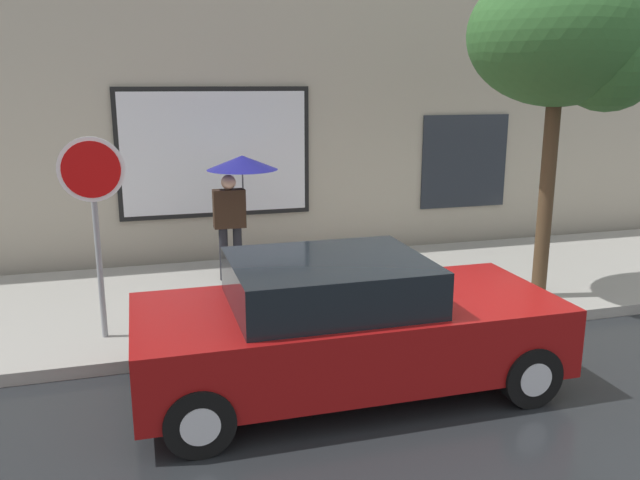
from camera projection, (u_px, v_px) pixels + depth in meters
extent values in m
plane|color=black|center=(447.00, 373.00, 7.32)|extent=(60.00, 60.00, 0.00)
cube|color=gray|center=(360.00, 288.00, 10.10)|extent=(20.00, 4.00, 0.15)
cube|color=#B2A893|center=(317.00, 65.00, 11.62)|extent=(20.00, 0.40, 7.00)
cube|color=black|center=(215.00, 153.00, 11.26)|extent=(3.35, 0.06, 2.25)
cube|color=silver|center=(216.00, 153.00, 11.23)|extent=(3.19, 0.03, 2.09)
cube|color=#262B33|center=(464.00, 161.00, 12.63)|extent=(1.80, 0.04, 1.80)
cone|color=#99999E|center=(537.00, 88.00, 12.55)|extent=(0.22, 0.24, 0.24)
cube|color=maroon|center=(348.00, 334.00, 6.83)|extent=(4.41, 1.84, 0.72)
cube|color=black|center=(329.00, 282.00, 6.62)|extent=(1.99, 1.62, 0.47)
cylinder|color=black|center=(452.00, 318.00, 8.13)|extent=(0.64, 0.22, 0.64)
cylinder|color=silver|center=(452.00, 318.00, 8.13)|extent=(0.35, 0.24, 0.35)
cylinder|color=black|center=(530.00, 375.00, 6.55)|extent=(0.64, 0.22, 0.64)
cylinder|color=silver|center=(530.00, 375.00, 6.55)|extent=(0.35, 0.24, 0.35)
cylinder|color=black|center=(184.00, 347.00, 7.25)|extent=(0.64, 0.22, 0.64)
cylinder|color=silver|center=(184.00, 347.00, 7.25)|extent=(0.35, 0.24, 0.35)
cylinder|color=black|center=(199.00, 421.00, 5.66)|extent=(0.64, 0.22, 0.64)
cylinder|color=silver|center=(199.00, 421.00, 5.66)|extent=(0.35, 0.24, 0.35)
cylinder|color=white|center=(408.00, 283.00, 9.06)|extent=(0.22, 0.22, 0.63)
sphere|color=#BBBBB7|center=(409.00, 262.00, 8.98)|extent=(0.23, 0.23, 0.23)
cylinder|color=#BBBBB7|center=(413.00, 285.00, 8.90)|extent=(0.09, 0.12, 0.09)
cylinder|color=#BBBBB7|center=(404.00, 278.00, 9.20)|extent=(0.09, 0.12, 0.09)
cylinder|color=white|center=(408.00, 303.00, 9.12)|extent=(0.30, 0.30, 0.06)
cylinder|color=black|center=(224.00, 254.00, 10.19)|extent=(0.14, 0.14, 0.85)
cylinder|color=black|center=(238.00, 253.00, 10.25)|extent=(0.14, 0.14, 0.85)
cube|color=black|center=(229.00, 209.00, 10.05)|extent=(0.49, 0.22, 0.60)
sphere|color=tan|center=(228.00, 182.00, 9.95)|extent=(0.23, 0.23, 0.23)
cylinder|color=#4C4C51|center=(243.00, 192.00, 10.05)|extent=(0.02, 0.02, 0.90)
cone|color=navy|center=(242.00, 163.00, 9.94)|extent=(1.10, 1.10, 0.22)
cylinder|color=#4C3823|center=(546.00, 196.00, 9.15)|extent=(0.21, 0.21, 2.98)
ellipsoid|color=#33662D|center=(560.00, 35.00, 8.63)|extent=(2.53, 2.15, 1.90)
sphere|color=#33662D|center=(610.00, 59.00, 8.56)|extent=(1.39, 1.39, 1.39)
cylinder|color=gray|center=(97.00, 241.00, 7.70)|extent=(0.07, 0.07, 2.43)
cylinder|color=white|center=(91.00, 169.00, 7.46)|extent=(0.76, 0.02, 0.76)
cylinder|color=red|center=(91.00, 170.00, 7.45)|extent=(0.66, 0.02, 0.66)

